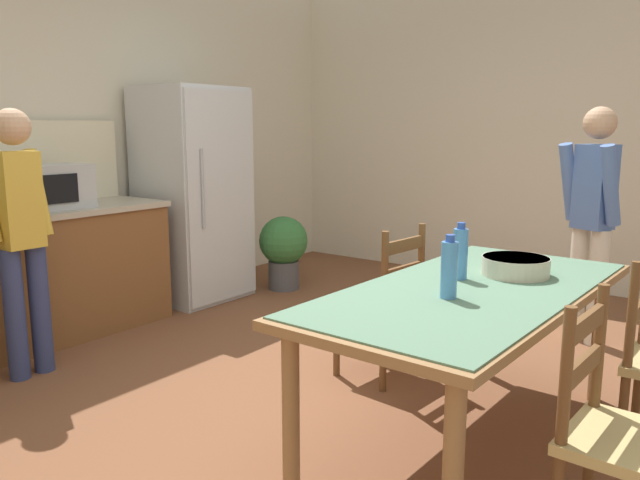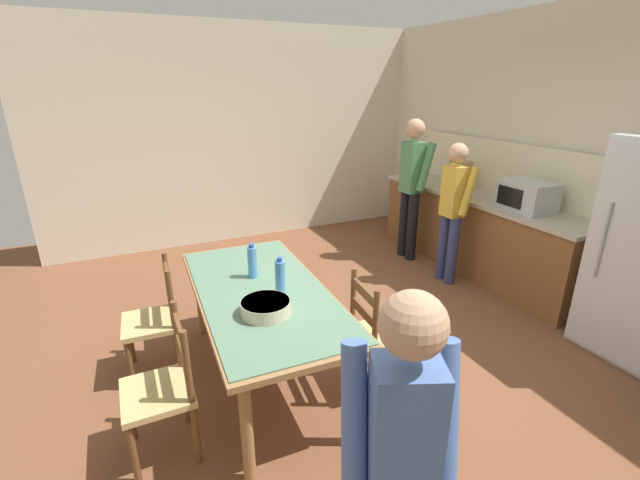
# 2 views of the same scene
# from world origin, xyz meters

# --- Properties ---
(ground_plane) EXTENTS (8.32, 8.32, 0.00)m
(ground_plane) POSITION_xyz_m (0.00, 0.00, 0.00)
(ground_plane) COLOR brown
(wall_back) EXTENTS (6.52, 0.12, 2.90)m
(wall_back) POSITION_xyz_m (0.00, 2.66, 1.45)
(wall_back) COLOR beige
(wall_back) RESTS_ON ground
(wall_left) EXTENTS (0.12, 5.20, 2.90)m
(wall_left) POSITION_xyz_m (-3.26, 0.00, 1.45)
(wall_left) COLOR beige
(wall_left) RESTS_ON ground
(kitchen_counter) EXTENTS (2.87, 0.66, 0.91)m
(kitchen_counter) POSITION_xyz_m (-0.92, 2.23, 0.46)
(kitchen_counter) COLOR brown
(kitchen_counter) RESTS_ON ground
(counter_splashback) EXTENTS (2.83, 0.03, 0.60)m
(counter_splashback) POSITION_xyz_m (-0.92, 2.54, 1.21)
(counter_splashback) COLOR beige
(counter_splashback) RESTS_ON kitchen_counter
(microwave) EXTENTS (0.50, 0.39, 0.30)m
(microwave) POSITION_xyz_m (-0.29, 2.21, 1.06)
(microwave) COLOR #B2B7BC
(microwave) RESTS_ON kitchen_counter
(paper_bag) EXTENTS (0.24, 0.16, 0.36)m
(paper_bag) POSITION_xyz_m (-1.27, 2.20, 1.09)
(paper_bag) COLOR tan
(paper_bag) RESTS_ON kitchen_counter
(dining_table) EXTENTS (1.93, 0.95, 0.75)m
(dining_table) POSITION_xyz_m (0.01, -0.74, 0.67)
(dining_table) COLOR olive
(dining_table) RESTS_ON ground
(bottle_near_centre) EXTENTS (0.07, 0.07, 0.27)m
(bottle_near_centre) POSITION_xyz_m (-0.23, -0.73, 0.88)
(bottle_near_centre) COLOR #4C8ED6
(bottle_near_centre) RESTS_ON dining_table
(bottle_off_centre) EXTENTS (0.07, 0.07, 0.27)m
(bottle_off_centre) POSITION_xyz_m (0.10, -0.63, 0.88)
(bottle_off_centre) COLOR #4C8ED6
(bottle_off_centre) RESTS_ON dining_table
(serving_bowl) EXTENTS (0.32, 0.32, 0.09)m
(serving_bowl) POSITION_xyz_m (0.34, -0.82, 0.80)
(serving_bowl) COLOR beige
(serving_bowl) RESTS_ON dining_table
(chair_side_far_right) EXTENTS (0.46, 0.44, 0.91)m
(chair_side_far_right) POSITION_xyz_m (0.46, -0.01, 0.44)
(chair_side_far_right) COLOR brown
(chair_side_far_right) RESTS_ON ground
(chair_side_near_right) EXTENTS (0.42, 0.40, 0.91)m
(chair_side_near_right) POSITION_xyz_m (0.41, -1.49, 0.44)
(chair_side_near_right) COLOR brown
(chair_side_near_right) RESTS_ON ground
(chair_side_near_left) EXTENTS (0.44, 0.42, 0.91)m
(chair_side_near_left) POSITION_xyz_m (-0.45, -1.46, 0.44)
(chair_side_near_left) COLOR brown
(chair_side_near_left) RESTS_ON ground
(person_at_sink) EXTENTS (0.44, 0.30, 1.75)m
(person_at_sink) POSITION_xyz_m (-1.56, 1.71, 0.99)
(person_at_sink) COLOR black
(person_at_sink) RESTS_ON ground
(person_at_counter) EXTENTS (0.39, 0.27, 1.57)m
(person_at_counter) POSITION_xyz_m (-0.78, 1.69, 0.88)
(person_at_counter) COLOR navy
(person_at_counter) RESTS_ON ground
(person_by_table) EXTENTS (0.36, 0.45, 1.59)m
(person_by_table) POSITION_xyz_m (1.80, -0.81, 0.90)
(person_by_table) COLOR silver
(person_by_table) RESTS_ON ground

